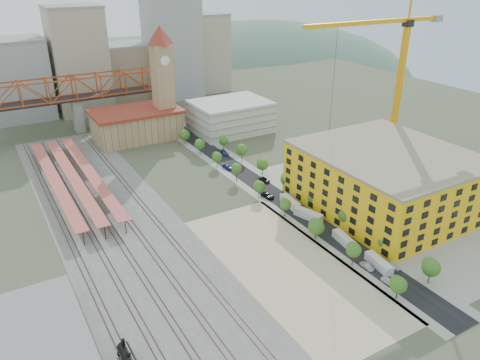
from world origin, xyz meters
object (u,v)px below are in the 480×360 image
clock_tower (162,72)px  site_trailer_c (308,215)px  car_0 (388,281)px  tower_crane (394,65)px  site_trailer_d (290,202)px  construction_building (386,179)px  site_trailer_b (344,240)px  site_trailer_a (379,263)px

clock_tower → site_trailer_c: (8.00, -94.46, -27.42)m
clock_tower → car_0: (5.00, -130.07, -28.04)m
tower_crane → site_trailer_d: (-48.84, -8.56, -37.58)m
tower_crane → car_0: tower_crane is taller
construction_building → site_trailer_d: (-26.00, 15.02, -8.16)m
clock_tower → site_trailer_d: clock_tower is taller
clock_tower → site_trailer_b: size_ratio=6.05×
site_trailer_a → site_trailer_b: site_trailer_a is taller
construction_building → site_trailer_d: size_ratio=5.53×
site_trailer_c → construction_building: bearing=-29.0°
site_trailer_a → site_trailer_c: size_ratio=0.95×
tower_crane → site_trailer_c: bearing=-159.7°
site_trailer_c → tower_crane: bearing=3.3°
site_trailer_c → site_trailer_d: site_trailer_c is taller
construction_building → site_trailer_c: (-26.00, 5.53, -8.13)m
site_trailer_b → site_trailer_d: 25.67m
clock_tower → car_0: clock_tower is taller
site_trailer_c → site_trailer_d: size_ratio=1.02×
site_trailer_a → site_trailer_d: 38.90m
construction_building → car_0: bearing=-134.0°
tower_crane → construction_building: bearing=-134.1°
construction_building → car_0: construction_building is taller
site_trailer_d → site_trailer_c: bearing=-85.7°
tower_crane → site_trailer_c: 64.20m
clock_tower → car_0: 133.15m
site_trailer_a → site_trailer_d: site_trailer_d is taller
clock_tower → site_trailer_d: bearing=-84.6°
site_trailer_a → site_trailer_d: bearing=96.7°
site_trailer_c → car_0: site_trailer_c is taller
site_trailer_b → clock_tower: bearing=101.6°
clock_tower → car_0: size_ratio=13.43×
site_trailer_a → site_trailer_b: size_ratio=1.04×
site_trailer_a → tower_crane: bearing=50.9°
site_trailer_b → site_trailer_d: (0.00, 25.67, 0.08)m
site_trailer_c → site_trailer_a: bearing=-107.0°
site_trailer_d → car_0: size_ratio=2.36×
clock_tower → site_trailer_a: (8.00, -123.87, -27.48)m
construction_building → tower_crane: bearing=45.9°
site_trailer_d → site_trailer_b: bearing=-85.7°
site_trailer_d → site_trailer_a: bearing=-85.7°
car_0 → clock_tower: bearing=88.6°
site_trailer_b → tower_crane: bearing=42.5°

